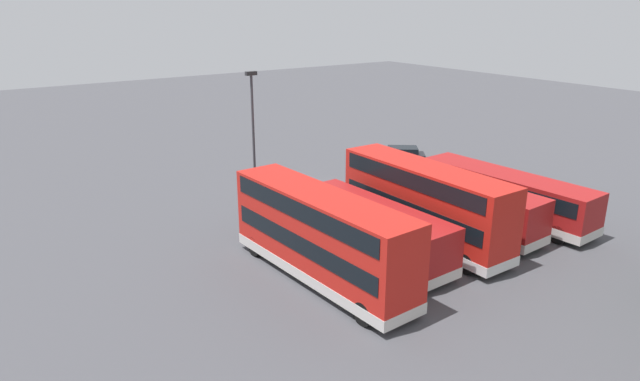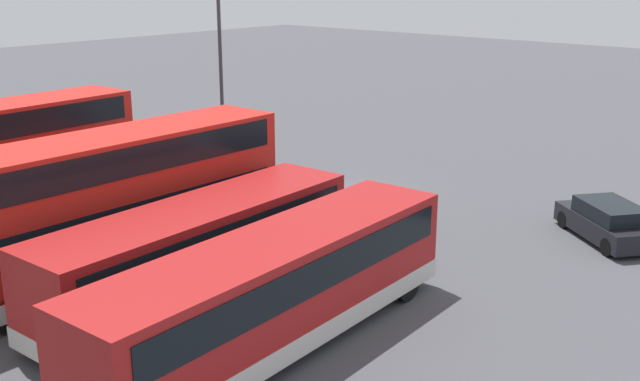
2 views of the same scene
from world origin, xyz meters
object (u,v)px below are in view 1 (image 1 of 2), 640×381
bus_single_deck_near_end (505,193)px  bus_single_deck_fourth (374,228)px  lamp_post_tall (253,135)px  bus_double_decker_third (424,201)px  car_hatchback_silver (401,155)px  bus_double_decker_fifth (321,234)px  bus_single_deck_second (462,202)px

bus_single_deck_near_end → bus_single_deck_fourth: 10.66m
bus_single_deck_fourth → lamp_post_tall: 10.36m
bus_double_decker_third → car_hatchback_silver: size_ratio=2.62×
bus_single_deck_near_end → bus_single_deck_fourth: size_ratio=1.17×
bus_double_decker_fifth → car_hatchback_silver: 22.76m
bus_double_decker_fifth → car_hatchback_silver: bus_double_decker_fifth is taller
bus_double_decker_third → car_hatchback_silver: 16.91m
bus_single_deck_second → bus_single_deck_fourth: 7.15m
bus_single_deck_second → bus_single_deck_fourth: size_ratio=1.05×
lamp_post_tall → bus_double_decker_third: bearing=121.1°
bus_single_deck_second → bus_single_deck_fourth: (7.15, 0.15, -0.00)m
bus_single_deck_near_end → lamp_post_tall: lamp_post_tall is taller
bus_double_decker_fifth → bus_double_decker_third: bearing=-175.7°
bus_single_deck_near_end → bus_double_decker_third: bearing=-2.0°
bus_single_deck_fourth → bus_double_decker_third: bearing=178.9°
bus_double_decker_fifth → car_hatchback_silver: bearing=-142.8°
bus_single_deck_near_end → car_hatchback_silver: bus_single_deck_near_end is taller
bus_double_decker_third → car_hatchback_silver: bus_double_decker_third is taller
car_hatchback_silver → bus_single_deck_second: bearing=61.8°
bus_single_deck_near_end → bus_double_decker_third: bus_double_decker_third is taller
bus_double_decker_third → car_hatchback_silver: (-10.49, -13.14, -1.75)m
bus_double_decker_third → bus_single_deck_fourth: bus_double_decker_third is taller
bus_single_deck_second → bus_double_decker_fifth: bus_double_decker_fifth is taller
bus_double_decker_third → bus_double_decker_fifth: same height
bus_single_deck_second → car_hatchback_silver: 14.70m
bus_single_deck_fourth → bus_double_decker_fifth: 4.14m
bus_single_deck_second → car_hatchback_silver: size_ratio=2.43×
bus_single_deck_near_end → bus_double_decker_third: (7.06, -0.24, 0.83)m
lamp_post_tall → bus_single_deck_near_end: bearing=142.7°
car_hatchback_silver → lamp_post_tall: size_ratio=0.47×
bus_single_deck_fourth → car_hatchback_silver: bus_single_deck_fourth is taller
bus_double_decker_third → bus_double_decker_fifth: size_ratio=0.97×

